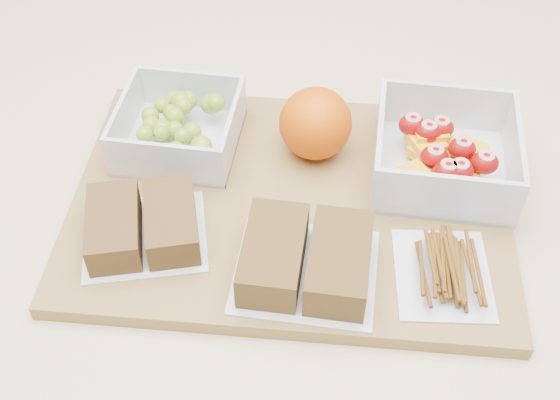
% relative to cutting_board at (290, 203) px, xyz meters
% --- Properties ---
extents(cutting_board, '(0.44, 0.32, 0.02)m').
position_rel_cutting_board_xyz_m(cutting_board, '(0.00, 0.00, 0.00)').
color(cutting_board, olive).
rests_on(cutting_board, counter).
extents(grape_container, '(0.12, 0.12, 0.05)m').
position_rel_cutting_board_xyz_m(grape_container, '(-0.12, 0.06, 0.03)').
color(grape_container, silver).
rests_on(grape_container, cutting_board).
extents(fruit_container, '(0.14, 0.14, 0.06)m').
position_rel_cutting_board_xyz_m(fruit_container, '(0.14, 0.06, 0.03)').
color(fruit_container, silver).
rests_on(fruit_container, cutting_board).
extents(orange, '(0.07, 0.07, 0.07)m').
position_rel_cutting_board_xyz_m(orange, '(0.02, 0.07, 0.04)').
color(orange, '#D75305').
rests_on(orange, cutting_board).
extents(sandwich_bag_left, '(0.13, 0.13, 0.03)m').
position_rel_cutting_board_xyz_m(sandwich_bag_left, '(-0.13, -0.07, 0.02)').
color(sandwich_bag_left, silver).
rests_on(sandwich_bag_left, cutting_board).
extents(sandwich_bag_center, '(0.12, 0.11, 0.04)m').
position_rel_cutting_board_xyz_m(sandwich_bag_center, '(0.03, -0.09, 0.03)').
color(sandwich_bag_center, silver).
rests_on(sandwich_bag_center, cutting_board).
extents(pretzel_bag, '(0.09, 0.11, 0.02)m').
position_rel_cutting_board_xyz_m(pretzel_bag, '(0.14, -0.07, 0.02)').
color(pretzel_bag, silver).
rests_on(pretzel_bag, cutting_board).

